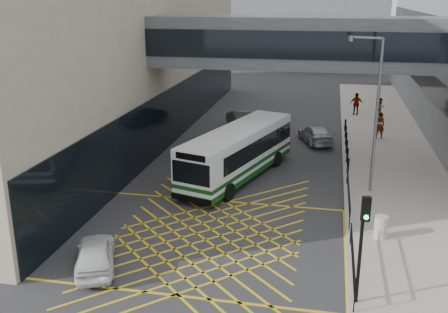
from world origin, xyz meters
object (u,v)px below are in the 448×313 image
Objects in this scene: traffic_light at (363,235)px; pedestrian_a at (380,125)px; pedestrian_b at (381,108)px; litter_bin at (381,227)px; car_dark at (240,120)px; street_lamp at (374,106)px; pedestrian_c at (356,104)px; bus at (239,151)px; car_white at (95,254)px; car_silver at (316,134)px.

traffic_light is 2.06× the size of pedestrian_a.
traffic_light is at bearing -126.73° from pedestrian_b.
litter_bin is 0.52× the size of pedestrian_a.
car_dark is 20.46m from litter_bin.
street_lamp is 4.20× the size of pedestrian_a.
pedestrian_c reaches higher than litter_bin.
bus is at bearing -172.06° from street_lamp.
traffic_light is 22.41m from pedestrian_a.
car_white is at bearing 63.60° from car_dark.
street_lamp reaches higher than pedestrian_b.
car_dark is 15.91m from street_lamp.
pedestrian_b is at bearing -100.59° from pedestrian_a.
pedestrian_c is (-0.20, 24.42, 0.45)m from litter_bin.
car_white is at bearing 54.76° from pedestrian_a.
traffic_light reaches higher than bus.
street_lamp reaches higher than pedestrian_c.
litter_bin is at bearing 83.05° from car_silver.
street_lamp reaches higher than traffic_light.
traffic_light is (6.29, -12.35, 1.19)m from bus.
car_silver is 15.64m from litter_bin.
car_white is 2.08× the size of pedestrian_c.
traffic_light is at bearing -46.15° from bus.
bus reaches higher than pedestrian_b.
car_dark is 4.69× the size of litter_bin.
traffic_light reaches higher than pedestrian_b.
pedestrian_b is (2.97, 29.44, -1.79)m from traffic_light.
pedestrian_b is at bearing 78.42° from bus.
litter_bin is 16.86m from pedestrian_a.
car_white is 3.99× the size of litter_bin.
car_dark reaches higher than litter_bin.
traffic_light reaches higher than pedestrian_c.
pedestrian_c is at bearing 74.53° from traffic_light.
car_dark is 0.58× the size of street_lamp.
car_dark is at bearing 116.29° from bus.
car_silver is 2.17× the size of pedestrian_a.
bus reaches higher than car_silver.
pedestrian_c is at bearing -132.54° from car_white.
car_white is 15.62m from street_lamp.
car_white is 2.06× the size of pedestrian_a.
traffic_light is 5.91m from litter_bin.
car_dark is 2.45× the size of pedestrian_c.
traffic_light is at bearing 87.03° from car_dark.
street_lamp reaches higher than litter_bin.
pedestrian_b is at bearing -139.71° from car_silver.
pedestrian_c is at bearing -128.25° from car_silver.
car_silver is 1.05× the size of traffic_light.
bus is 2.67× the size of traffic_light.
traffic_light reaches higher than pedestrian_a.
car_white is at bearing -90.46° from bus.
pedestrian_b is (9.26, 17.09, -0.60)m from bus.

